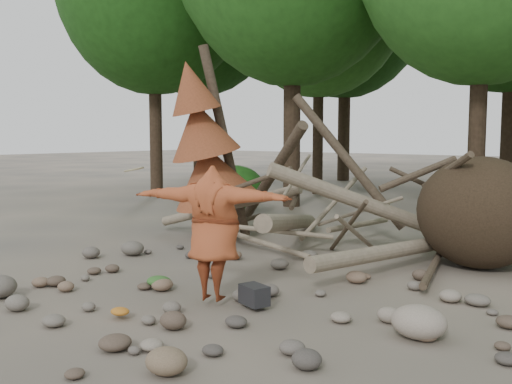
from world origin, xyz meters
The scene contains 12 objects.
ground centered at (0.00, 0.00, 0.00)m, with size 120.00×120.00×0.00m, color #514C44.
deadfall_pile centered at (2.02, 4.24, 0.95)m, with size 8.55×5.24×3.30m.
dead_conifer centered at (-3.12, 3.37, 2.11)m, with size 2.06×2.16×4.35m.
bush_left centered at (-5.50, 7.20, 0.72)m, with size 1.80×1.80×1.44m, color #1E5215.
bush_mid centered at (0.80, 7.80, 0.56)m, with size 1.40×1.40×1.12m, color #28681E.
frisbee_thrower centered at (0.40, -0.22, 1.01)m, with size 2.46×1.32×1.86m.
backpack centered at (0.96, -0.02, 0.13)m, with size 0.40×0.27×0.27m, color black.
cloth_green centered at (-0.79, -0.15, 0.08)m, with size 0.40×0.34×0.15m, color #305F26.
cloth_orange centered at (-0.12, -1.42, 0.05)m, with size 0.27×0.22×0.10m, color #B1691E.
boulder_front_right centered at (1.60, -2.22, 0.13)m, with size 0.44×0.40×0.26m, color #78624B.
boulder_mid_right centered at (3.16, 0.28, 0.19)m, with size 0.65×0.58×0.39m, color gray.
boulder_mid_left centered at (-3.04, 1.20, 0.14)m, with size 0.47×0.43×0.28m, color #625C52.
Camera 1 is at (5.64, -5.93, 2.35)m, focal length 40.00 mm.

